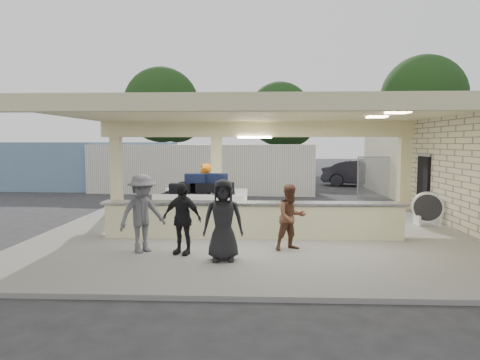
{
  "coord_description": "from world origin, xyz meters",
  "views": [
    {
      "loc": [
        0.14,
        -11.99,
        2.68
      ],
      "look_at": [
        -0.41,
        1.0,
        1.54
      ],
      "focal_mm": 32.0,
      "sensor_mm": 36.0,
      "label": 1
    }
  ],
  "objects_px": {
    "luggage_cart": "(201,197)",
    "car_white_a": "(410,177)",
    "drum_fan": "(427,207)",
    "passenger_a": "(291,217)",
    "container_white": "(202,169)",
    "car_dark": "(363,174)",
    "baggage_counter": "(253,220)",
    "passenger_c": "(142,213)",
    "container_blue": "(82,166)",
    "passenger_d": "(223,220)",
    "car_white_b": "(437,176)",
    "baggage_handler": "(204,193)",
    "passenger_b": "(182,218)"
  },
  "relations": [
    {
      "from": "luggage_cart",
      "to": "car_white_a",
      "type": "distance_m",
      "value": 15.82
    },
    {
      "from": "drum_fan",
      "to": "passenger_a",
      "type": "height_order",
      "value": "passenger_a"
    },
    {
      "from": "drum_fan",
      "to": "container_white",
      "type": "distance_m",
      "value": 12.45
    },
    {
      "from": "car_dark",
      "to": "container_white",
      "type": "distance_m",
      "value": 10.15
    },
    {
      "from": "baggage_counter",
      "to": "passenger_c",
      "type": "height_order",
      "value": "passenger_c"
    },
    {
      "from": "baggage_counter",
      "to": "car_dark",
      "type": "height_order",
      "value": "car_dark"
    },
    {
      "from": "passenger_a",
      "to": "container_blue",
      "type": "relative_size",
      "value": 0.15
    },
    {
      "from": "passenger_d",
      "to": "car_white_b",
      "type": "relative_size",
      "value": 0.37
    },
    {
      "from": "baggage_counter",
      "to": "baggage_handler",
      "type": "relative_size",
      "value": 4.28
    },
    {
      "from": "car_dark",
      "to": "baggage_handler",
      "type": "bearing_deg",
      "value": 166.35
    },
    {
      "from": "luggage_cart",
      "to": "container_white",
      "type": "relative_size",
      "value": 0.23
    },
    {
      "from": "car_white_a",
      "to": "container_white",
      "type": "bearing_deg",
      "value": 99.01
    },
    {
      "from": "drum_fan",
      "to": "passenger_b",
      "type": "relative_size",
      "value": 0.62
    },
    {
      "from": "baggage_handler",
      "to": "car_dark",
      "type": "bearing_deg",
      "value": 151.31
    },
    {
      "from": "baggage_handler",
      "to": "passenger_c",
      "type": "distance_m",
      "value": 3.87
    },
    {
      "from": "drum_fan",
      "to": "container_blue",
      "type": "xyz_separation_m",
      "value": [
        -15.27,
        10.17,
        0.7
      ]
    },
    {
      "from": "container_white",
      "to": "container_blue",
      "type": "height_order",
      "value": "container_blue"
    },
    {
      "from": "container_white",
      "to": "container_blue",
      "type": "relative_size",
      "value": 1.15
    },
    {
      "from": "drum_fan",
      "to": "passenger_c",
      "type": "distance_m",
      "value": 8.86
    },
    {
      "from": "car_white_a",
      "to": "container_blue",
      "type": "height_order",
      "value": "container_blue"
    },
    {
      "from": "baggage_counter",
      "to": "baggage_handler",
      "type": "distance_m",
      "value": 2.66
    },
    {
      "from": "baggage_handler",
      "to": "passenger_d",
      "type": "bearing_deg",
      "value": 16.15
    },
    {
      "from": "container_blue",
      "to": "luggage_cart",
      "type": "bearing_deg",
      "value": -50.11
    },
    {
      "from": "passenger_d",
      "to": "drum_fan",
      "type": "bearing_deg",
      "value": 31.8
    },
    {
      "from": "passenger_b",
      "to": "car_dark",
      "type": "distance_m",
      "value": 18.61
    },
    {
      "from": "passenger_a",
      "to": "car_white_b",
      "type": "height_order",
      "value": "passenger_a"
    },
    {
      "from": "car_white_a",
      "to": "passenger_a",
      "type": "bearing_deg",
      "value": 149.57
    },
    {
      "from": "baggage_handler",
      "to": "car_dark",
      "type": "height_order",
      "value": "baggage_handler"
    },
    {
      "from": "baggage_counter",
      "to": "passenger_d",
      "type": "bearing_deg",
      "value": -105.2
    },
    {
      "from": "passenger_a",
      "to": "passenger_d",
      "type": "height_order",
      "value": "passenger_d"
    },
    {
      "from": "luggage_cart",
      "to": "car_white_b",
      "type": "height_order",
      "value": "luggage_cart"
    },
    {
      "from": "passenger_c",
      "to": "passenger_d",
      "type": "xyz_separation_m",
      "value": [
        1.96,
        -0.62,
        -0.03
      ]
    },
    {
      "from": "baggage_counter",
      "to": "passenger_a",
      "type": "relative_size",
      "value": 5.17
    },
    {
      "from": "baggage_handler",
      "to": "passenger_b",
      "type": "height_order",
      "value": "baggage_handler"
    },
    {
      "from": "car_white_a",
      "to": "car_white_b",
      "type": "distance_m",
      "value": 1.4
    },
    {
      "from": "passenger_a",
      "to": "car_white_b",
      "type": "distance_m",
      "value": 17.28
    },
    {
      "from": "passenger_a",
      "to": "car_dark",
      "type": "relative_size",
      "value": 0.33
    },
    {
      "from": "passenger_d",
      "to": "car_white_b",
      "type": "bearing_deg",
      "value": 51.21
    },
    {
      "from": "luggage_cart",
      "to": "passenger_a",
      "type": "bearing_deg",
      "value": -49.29
    },
    {
      "from": "baggage_handler",
      "to": "car_white_a",
      "type": "relative_size",
      "value": 0.4
    },
    {
      "from": "passenger_d",
      "to": "container_blue",
      "type": "height_order",
      "value": "container_blue"
    },
    {
      "from": "passenger_d",
      "to": "container_white",
      "type": "height_order",
      "value": "container_white"
    },
    {
      "from": "container_blue",
      "to": "car_dark",
      "type": "bearing_deg",
      "value": 11.14
    },
    {
      "from": "baggage_counter",
      "to": "car_white_b",
      "type": "height_order",
      "value": "car_white_b"
    },
    {
      "from": "baggage_counter",
      "to": "drum_fan",
      "type": "bearing_deg",
      "value": 20.48
    },
    {
      "from": "baggage_handler",
      "to": "passenger_d",
      "type": "distance_m",
      "value": 4.47
    },
    {
      "from": "baggage_counter",
      "to": "passenger_b",
      "type": "relative_size",
      "value": 4.92
    },
    {
      "from": "drum_fan",
      "to": "luggage_cart",
      "type": "bearing_deg",
      "value": -160.28
    },
    {
      "from": "passenger_c",
      "to": "container_white",
      "type": "bearing_deg",
      "value": 45.11
    },
    {
      "from": "passenger_b",
      "to": "passenger_d",
      "type": "xyz_separation_m",
      "value": [
        1.0,
        -0.49,
        0.06
      ]
    }
  ]
}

